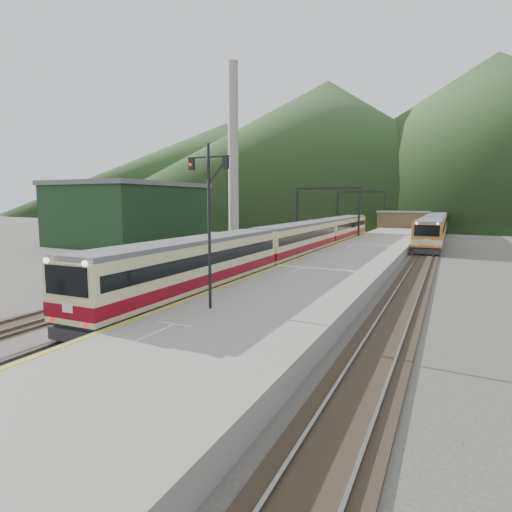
% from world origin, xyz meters
% --- Properties ---
extents(track_main, '(2.60, 200.00, 0.23)m').
position_xyz_m(track_main, '(0.00, 40.00, 0.07)').
color(track_main, black).
rests_on(track_main, ground).
extents(track_far, '(2.60, 200.00, 0.23)m').
position_xyz_m(track_far, '(-5.00, 40.00, 0.07)').
color(track_far, black).
rests_on(track_far, ground).
extents(track_second, '(2.60, 200.00, 0.23)m').
position_xyz_m(track_second, '(11.50, 40.00, 0.07)').
color(track_second, black).
rests_on(track_second, ground).
extents(platform, '(8.00, 100.00, 1.00)m').
position_xyz_m(platform, '(5.60, 38.00, 0.50)').
color(platform, gray).
rests_on(platform, ground).
extents(gantry_near, '(9.55, 0.25, 8.00)m').
position_xyz_m(gantry_near, '(-2.85, 55.00, 5.59)').
color(gantry_near, black).
rests_on(gantry_near, ground).
extents(gantry_far, '(9.55, 0.25, 8.00)m').
position_xyz_m(gantry_far, '(-2.85, 80.00, 5.59)').
color(gantry_far, black).
rests_on(gantry_far, ground).
extents(warehouse, '(14.50, 20.50, 8.60)m').
position_xyz_m(warehouse, '(-28.00, 42.00, 4.32)').
color(warehouse, black).
rests_on(warehouse, ground).
extents(smokestack, '(1.80, 1.80, 30.00)m').
position_xyz_m(smokestack, '(-22.00, 62.00, 15.00)').
color(smokestack, '#9E998E').
rests_on(smokestack, ground).
extents(station_shed, '(9.40, 4.40, 3.10)m').
position_xyz_m(station_shed, '(5.60, 78.00, 2.57)').
color(station_shed, '#4C402A').
rests_on(station_shed, platform).
extents(hill_a, '(180.00, 180.00, 60.00)m').
position_xyz_m(hill_a, '(-40.00, 190.00, 30.00)').
color(hill_a, '#2B4720').
rests_on(hill_a, ground).
extents(hill_b, '(220.00, 220.00, 75.00)m').
position_xyz_m(hill_b, '(30.00, 230.00, 37.50)').
color(hill_b, '#2B4720').
rests_on(hill_b, ground).
extents(hill_d, '(200.00, 200.00, 55.00)m').
position_xyz_m(hill_d, '(-120.00, 240.00, 27.50)').
color(hill_d, '#2B4720').
rests_on(hill_d, ground).
extents(main_train, '(2.77, 56.86, 3.38)m').
position_xyz_m(main_train, '(0.00, 33.74, 1.92)').
color(main_train, beige).
rests_on(main_train, track_main).
extents(second_train, '(3.12, 42.46, 3.81)m').
position_xyz_m(second_train, '(11.50, 63.67, 2.13)').
color(second_train, '#BF6D2B').
rests_on(second_train, track_second).
extents(signal_mast, '(2.20, 0.25, 7.52)m').
position_xyz_m(signal_mast, '(3.79, 10.06, 5.56)').
color(signal_mast, black).
rests_on(signal_mast, platform).
extents(short_signal_b, '(0.23, 0.17, 2.27)m').
position_xyz_m(short_signal_b, '(-3.37, 29.75, 1.46)').
color(short_signal_b, black).
rests_on(short_signal_b, ground).
extents(short_signal_c, '(0.26, 0.22, 2.27)m').
position_xyz_m(short_signal_c, '(-7.38, 16.10, 1.46)').
color(short_signal_c, black).
rests_on(short_signal_c, ground).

